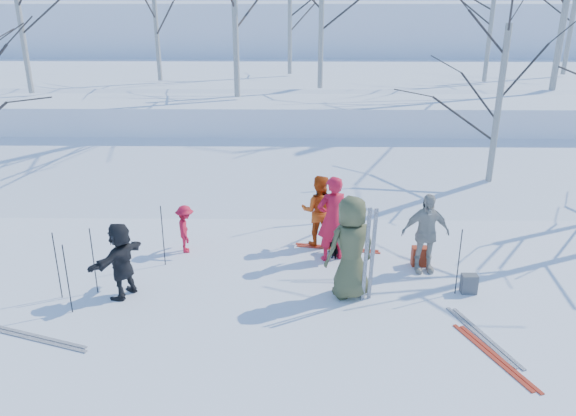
{
  "coord_description": "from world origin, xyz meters",
  "views": [
    {
      "loc": [
        0.16,
        -9.26,
        5.36
      ],
      "look_at": [
        0.0,
        1.5,
        1.3
      ],
      "focal_mm": 35.0,
      "sensor_mm": 36.0,
      "label": 1
    }
  ],
  "objects_px": {
    "skier_red_seated": "(185,229)",
    "backpack_red": "(419,256)",
    "skier_cream_east": "(425,233)",
    "backpack_grey": "(469,284)",
    "dog": "(335,244)",
    "skier_grey_west": "(121,260)",
    "skier_red_north": "(332,219)",
    "skier_redor_behind": "(319,211)",
    "backpack_dark": "(339,245)",
    "skier_olive_center": "(351,248)"
  },
  "relations": [
    {
      "from": "skier_red_seated",
      "to": "backpack_red",
      "type": "relative_size",
      "value": 2.58
    },
    {
      "from": "skier_cream_east",
      "to": "backpack_grey",
      "type": "height_order",
      "value": "skier_cream_east"
    },
    {
      "from": "backpack_grey",
      "to": "dog",
      "type": "bearing_deg",
      "value": 146.18
    },
    {
      "from": "backpack_red",
      "to": "skier_red_seated",
      "type": "bearing_deg",
      "value": 172.98
    },
    {
      "from": "skier_grey_west",
      "to": "skier_red_north",
      "type": "bearing_deg",
      "value": 136.91
    },
    {
      "from": "skier_red_north",
      "to": "skier_cream_east",
      "type": "xyz_separation_m",
      "value": [
        1.87,
        -0.53,
        -0.09
      ]
    },
    {
      "from": "dog",
      "to": "backpack_red",
      "type": "bearing_deg",
      "value": 150.73
    },
    {
      "from": "backpack_red",
      "to": "skier_redor_behind",
      "type": "bearing_deg",
      "value": 153.4
    },
    {
      "from": "skier_grey_west",
      "to": "skier_red_seated",
      "type": "bearing_deg",
      "value": -177.68
    },
    {
      "from": "backpack_grey",
      "to": "backpack_dark",
      "type": "relative_size",
      "value": 0.95
    },
    {
      "from": "skier_redor_behind",
      "to": "backpack_dark",
      "type": "relative_size",
      "value": 4.15
    },
    {
      "from": "skier_red_seated",
      "to": "backpack_red",
      "type": "xyz_separation_m",
      "value": [
        5.07,
        -0.62,
        -0.33
      ]
    },
    {
      "from": "backpack_red",
      "to": "backpack_dark",
      "type": "xyz_separation_m",
      "value": [
        -1.65,
        0.55,
        -0.01
      ]
    },
    {
      "from": "skier_cream_east",
      "to": "dog",
      "type": "bearing_deg",
      "value": 152.7
    },
    {
      "from": "backpack_grey",
      "to": "backpack_dark",
      "type": "bearing_deg",
      "value": 143.97
    },
    {
      "from": "skier_red_seated",
      "to": "backpack_red",
      "type": "distance_m",
      "value": 5.12
    },
    {
      "from": "skier_red_seated",
      "to": "backpack_grey",
      "type": "distance_m",
      "value": 6.07
    },
    {
      "from": "dog",
      "to": "skier_red_seated",
      "type": "bearing_deg",
      "value": -16.01
    },
    {
      "from": "skier_olive_center",
      "to": "backpack_red",
      "type": "xyz_separation_m",
      "value": [
        1.6,
        1.31,
        -0.79
      ]
    },
    {
      "from": "skier_olive_center",
      "to": "skier_red_north",
      "type": "height_order",
      "value": "skier_olive_center"
    },
    {
      "from": "skier_red_seated",
      "to": "backpack_grey",
      "type": "relative_size",
      "value": 2.86
    },
    {
      "from": "skier_red_north",
      "to": "backpack_dark",
      "type": "distance_m",
      "value": 0.81
    },
    {
      "from": "skier_red_north",
      "to": "backpack_grey",
      "type": "height_order",
      "value": "skier_red_north"
    },
    {
      "from": "dog",
      "to": "backpack_dark",
      "type": "height_order",
      "value": "dog"
    },
    {
      "from": "skier_red_seated",
      "to": "skier_cream_east",
      "type": "height_order",
      "value": "skier_cream_east"
    },
    {
      "from": "skier_olive_center",
      "to": "skier_red_north",
      "type": "distance_m",
      "value": 1.61
    },
    {
      "from": "skier_cream_east",
      "to": "skier_grey_west",
      "type": "relative_size",
      "value": 1.14
    },
    {
      "from": "skier_olive_center",
      "to": "backpack_grey",
      "type": "relative_size",
      "value": 5.25
    },
    {
      "from": "backpack_grey",
      "to": "skier_grey_west",
      "type": "bearing_deg",
      "value": -178.24
    },
    {
      "from": "skier_red_north",
      "to": "backpack_dark",
      "type": "relative_size",
      "value": 4.71
    },
    {
      "from": "skier_red_north",
      "to": "skier_cream_east",
      "type": "bearing_deg",
      "value": 145.38
    },
    {
      "from": "skier_grey_west",
      "to": "dog",
      "type": "distance_m",
      "value": 4.55
    },
    {
      "from": "skier_redor_behind",
      "to": "skier_cream_east",
      "type": "distance_m",
      "value": 2.49
    },
    {
      "from": "skier_olive_center",
      "to": "dog",
      "type": "bearing_deg",
      "value": -107.39
    },
    {
      "from": "skier_olive_center",
      "to": "skier_red_seated",
      "type": "distance_m",
      "value": 4.0
    },
    {
      "from": "skier_redor_behind",
      "to": "backpack_grey",
      "type": "distance_m",
      "value": 3.65
    },
    {
      "from": "skier_cream_east",
      "to": "backpack_red",
      "type": "height_order",
      "value": "skier_cream_east"
    },
    {
      "from": "skier_red_seated",
      "to": "skier_olive_center",
      "type": "bearing_deg",
      "value": -132.02
    },
    {
      "from": "skier_red_north",
      "to": "skier_grey_west",
      "type": "bearing_deg",
      "value": 3.49
    },
    {
      "from": "backpack_red",
      "to": "skier_grey_west",
      "type": "bearing_deg",
      "value": -166.87
    },
    {
      "from": "skier_grey_west",
      "to": "backpack_grey",
      "type": "bearing_deg",
      "value": 116.38
    },
    {
      "from": "dog",
      "to": "skier_cream_east",
      "type": "bearing_deg",
      "value": 143.8
    },
    {
      "from": "skier_redor_behind",
      "to": "skier_red_seated",
      "type": "relative_size",
      "value": 1.53
    },
    {
      "from": "skier_cream_east",
      "to": "dog",
      "type": "distance_m",
      "value": 2.02
    },
    {
      "from": "skier_olive_center",
      "to": "dog",
      "type": "relative_size",
      "value": 3.24
    },
    {
      "from": "skier_red_seated",
      "to": "dog",
      "type": "relative_size",
      "value": 1.76
    },
    {
      "from": "backpack_dark",
      "to": "skier_olive_center",
      "type": "bearing_deg",
      "value": -88.3
    },
    {
      "from": "skier_grey_west",
      "to": "backpack_dark",
      "type": "height_order",
      "value": "skier_grey_west"
    },
    {
      "from": "skier_cream_east",
      "to": "backpack_dark",
      "type": "height_order",
      "value": "skier_cream_east"
    },
    {
      "from": "skier_red_seated",
      "to": "skier_red_north",
      "type": "bearing_deg",
      "value": -109.02
    }
  ]
}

